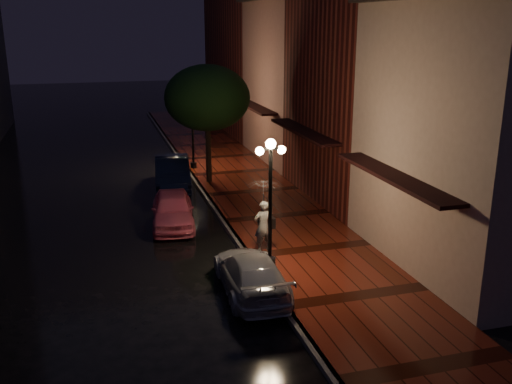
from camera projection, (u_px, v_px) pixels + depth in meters
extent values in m
plane|color=black|center=(225.00, 224.00, 23.09)|extent=(120.00, 120.00, 0.00)
cube|color=#47170C|center=(277.00, 217.00, 23.67)|extent=(4.50, 60.00, 0.15)
cube|color=#595451|center=(225.00, 222.00, 23.07)|extent=(0.25, 60.00, 0.15)
cube|color=gray|center=(478.00, 140.00, 18.21)|extent=(5.00, 8.00, 8.50)
cube|color=#511914|center=(366.00, 78.00, 25.22)|extent=(5.00, 8.00, 11.00)
cube|color=#8C5951|center=(302.00, 83.00, 32.87)|extent=(5.00, 8.00, 9.00)
cube|color=#511914|center=(255.00, 62.00, 41.93)|extent=(5.00, 12.00, 10.00)
cylinder|color=black|center=(270.00, 211.00, 17.97)|extent=(0.12, 0.12, 4.00)
cylinder|color=black|center=(270.00, 265.00, 18.50)|extent=(0.36, 0.36, 0.30)
cube|color=black|center=(271.00, 149.00, 17.39)|extent=(0.70, 0.08, 0.08)
sphere|color=#EABE8C|center=(271.00, 144.00, 17.35)|extent=(0.32, 0.32, 0.32)
sphere|color=#EABE8C|center=(260.00, 151.00, 17.31)|extent=(0.26, 0.26, 0.26)
sphere|color=#EABE8C|center=(282.00, 150.00, 17.50)|extent=(0.26, 0.26, 0.26)
cylinder|color=black|center=(193.00, 132.00, 30.85)|extent=(0.12, 0.12, 4.00)
cylinder|color=black|center=(194.00, 165.00, 31.38)|extent=(0.36, 0.36, 0.30)
cube|color=black|center=(191.00, 95.00, 30.28)|extent=(0.70, 0.08, 0.08)
sphere|color=#EABE8C|center=(191.00, 92.00, 30.24)|extent=(0.32, 0.32, 0.32)
sphere|color=#EABE8C|center=(185.00, 96.00, 30.20)|extent=(0.26, 0.26, 0.26)
sphere|color=#EABE8C|center=(198.00, 95.00, 30.39)|extent=(0.26, 0.26, 0.26)
cylinder|color=black|center=(208.00, 150.00, 28.27)|extent=(0.28, 0.28, 3.20)
ellipsoid|color=black|center=(207.00, 98.00, 27.53)|extent=(4.16, 4.16, 3.20)
sphere|color=black|center=(219.00, 108.00, 28.44)|extent=(1.80, 1.80, 1.80)
sphere|color=black|center=(198.00, 111.00, 26.87)|extent=(1.80, 1.80, 1.80)
imported|color=#EA607F|center=(173.00, 209.00, 22.71)|extent=(2.11, 4.22, 1.38)
imported|color=black|center=(172.00, 173.00, 27.93)|extent=(2.12, 4.82, 1.54)
imported|color=#ADADB5|center=(251.00, 273.00, 17.09)|extent=(1.95, 4.40, 1.26)
imported|color=silver|center=(263.00, 226.00, 19.78)|extent=(0.71, 0.50, 1.83)
imported|color=silver|center=(264.00, 194.00, 19.44)|extent=(1.07, 1.09, 0.98)
cylinder|color=black|center=(263.00, 214.00, 19.65)|extent=(0.02, 0.02, 1.47)
cube|color=black|center=(272.00, 222.00, 19.78)|extent=(0.15, 0.34, 0.37)
cylinder|color=black|center=(259.00, 238.00, 19.91)|extent=(0.05, 0.05, 0.97)
cube|color=black|center=(259.00, 222.00, 19.75)|extent=(0.13, 0.11, 0.19)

